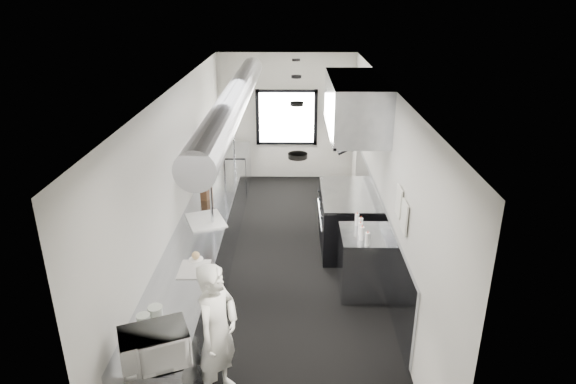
{
  "coord_description": "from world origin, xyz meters",
  "views": [
    {
      "loc": [
        0.17,
        -6.91,
        4.03
      ],
      "look_at": [
        0.09,
        -0.2,
        1.31
      ],
      "focal_mm": 31.3,
      "sensor_mm": 36.0,
      "label": 1
    }
  ],
  "objects_px": {
    "far_work_table": "(232,170)",
    "squeeze_bottle_d": "(361,224)",
    "squeeze_bottle_b": "(362,233)",
    "squeeze_bottle_c": "(360,229)",
    "small_plate": "(196,259)",
    "knife_block": "(206,191)",
    "exhaust_hood": "(355,105)",
    "squeeze_bottle_a": "(367,239)",
    "prep_counter": "(203,254)",
    "pass_shelf": "(212,152)",
    "bottle_station": "(363,262)",
    "plate_stack_b": "(207,146)",
    "squeeze_bottle_e": "(357,220)",
    "microwave": "(154,347)",
    "plate_stack_d": "(219,127)",
    "plate_stack_c": "(211,138)",
    "deli_tub_b": "(155,312)",
    "range": "(346,219)",
    "plate_stack_a": "(202,158)",
    "line_cook": "(218,333)",
    "cutting_board": "(206,220)",
    "deli_tub_a": "(144,319)"
  },
  "relations": [
    {
      "from": "microwave",
      "to": "plate_stack_c",
      "type": "bearing_deg",
      "value": 69.24
    },
    {
      "from": "squeeze_bottle_b",
      "to": "squeeze_bottle_c",
      "type": "distance_m",
      "value": 0.15
    },
    {
      "from": "deli_tub_a",
      "to": "cutting_board",
      "type": "relative_size",
      "value": 0.21
    },
    {
      "from": "exhaust_hood",
      "to": "far_work_table",
      "type": "distance_m",
      "value": 3.88
    },
    {
      "from": "pass_shelf",
      "to": "far_work_table",
      "type": "relative_size",
      "value": 2.5
    },
    {
      "from": "microwave",
      "to": "squeeze_bottle_e",
      "type": "height_order",
      "value": "microwave"
    },
    {
      "from": "small_plate",
      "to": "knife_block",
      "type": "xyz_separation_m",
      "value": [
        -0.19,
        1.99,
        0.12
      ]
    },
    {
      "from": "plate_stack_c",
      "to": "line_cook",
      "type": "bearing_deg",
      "value": -80.91
    },
    {
      "from": "line_cook",
      "to": "cutting_board",
      "type": "distance_m",
      "value": 2.47
    },
    {
      "from": "prep_counter",
      "to": "squeeze_bottle_b",
      "type": "height_order",
      "value": "squeeze_bottle_b"
    },
    {
      "from": "deli_tub_b",
      "to": "knife_block",
      "type": "relative_size",
      "value": 0.58
    },
    {
      "from": "range",
      "to": "knife_block",
      "type": "distance_m",
      "value": 2.35
    },
    {
      "from": "plate_stack_a",
      "to": "squeeze_bottle_c",
      "type": "xyz_separation_m",
      "value": [
        2.27,
        -0.84,
        -0.73
      ]
    },
    {
      "from": "pass_shelf",
      "to": "plate_stack_c",
      "type": "relative_size",
      "value": 8.12
    },
    {
      "from": "microwave",
      "to": "exhaust_hood",
      "type": "bearing_deg",
      "value": 38.92
    },
    {
      "from": "prep_counter",
      "to": "small_plate",
      "type": "xyz_separation_m",
      "value": [
        0.1,
        -0.95,
        0.46
      ]
    },
    {
      "from": "pass_shelf",
      "to": "squeeze_bottle_d",
      "type": "xyz_separation_m",
      "value": [
        2.29,
        -1.6,
        -0.54
      ]
    },
    {
      "from": "prep_counter",
      "to": "squeeze_bottle_e",
      "type": "height_order",
      "value": "squeeze_bottle_e"
    },
    {
      "from": "plate_stack_b",
      "to": "squeeze_bottle_b",
      "type": "height_order",
      "value": "plate_stack_b"
    },
    {
      "from": "range",
      "to": "squeeze_bottle_e",
      "type": "xyz_separation_m",
      "value": [
        0.03,
        -1.13,
        0.52
      ]
    },
    {
      "from": "knife_block",
      "to": "plate_stack_d",
      "type": "xyz_separation_m",
      "value": [
        0.06,
        1.27,
        0.71
      ]
    },
    {
      "from": "squeeze_bottle_b",
      "to": "squeeze_bottle_d",
      "type": "height_order",
      "value": "same"
    },
    {
      "from": "exhaust_hood",
      "to": "knife_block",
      "type": "bearing_deg",
      "value": -176.04
    },
    {
      "from": "plate_stack_a",
      "to": "squeeze_bottle_b",
      "type": "distance_m",
      "value": 2.58
    },
    {
      "from": "range",
      "to": "plate_stack_d",
      "type": "xyz_separation_m",
      "value": [
        -2.21,
        1.11,
        1.27
      ]
    },
    {
      "from": "exhaust_hood",
      "to": "plate_stack_a",
      "type": "relative_size",
      "value": 7.4
    },
    {
      "from": "bottle_station",
      "to": "plate_stack_b",
      "type": "xyz_separation_m",
      "value": [
        -2.37,
        1.44,
        1.27
      ]
    },
    {
      "from": "knife_block",
      "to": "squeeze_bottle_a",
      "type": "height_order",
      "value": "knife_block"
    },
    {
      "from": "knife_block",
      "to": "squeeze_bottle_b",
      "type": "xyz_separation_m",
      "value": [
        2.32,
        -1.42,
        -0.04
      ]
    },
    {
      "from": "exhaust_hood",
      "to": "squeeze_bottle_a",
      "type": "bearing_deg",
      "value": -88.58
    },
    {
      "from": "squeeze_bottle_b",
      "to": "plate_stack_d",
      "type": "bearing_deg",
      "value": 130.03
    },
    {
      "from": "pass_shelf",
      "to": "squeeze_bottle_e",
      "type": "relative_size",
      "value": 17.0
    },
    {
      "from": "exhaust_hood",
      "to": "squeeze_bottle_c",
      "type": "xyz_separation_m",
      "value": [
        -0.01,
        -1.43,
        -1.4
      ]
    },
    {
      "from": "line_cook",
      "to": "squeeze_bottle_d",
      "type": "height_order",
      "value": "line_cook"
    },
    {
      "from": "knife_block",
      "to": "line_cook",
      "type": "bearing_deg",
      "value": -64.55
    },
    {
      "from": "knife_block",
      "to": "plate_stack_c",
      "type": "height_order",
      "value": "plate_stack_c"
    },
    {
      "from": "plate_stack_c",
      "to": "plate_stack_d",
      "type": "distance_m",
      "value": 0.73
    },
    {
      "from": "bottle_station",
      "to": "plate_stack_d",
      "type": "relative_size",
      "value": 2.64
    },
    {
      "from": "deli_tub_b",
      "to": "squeeze_bottle_c",
      "type": "distance_m",
      "value": 3.0
    },
    {
      "from": "plate_stack_b",
      "to": "cutting_board",
      "type": "bearing_deg",
      "value": -84.06
    },
    {
      "from": "deli_tub_a",
      "to": "squeeze_bottle_b",
      "type": "relative_size",
      "value": 0.74
    },
    {
      "from": "pass_shelf",
      "to": "squeeze_bottle_e",
      "type": "distance_m",
      "value": 2.73
    },
    {
      "from": "squeeze_bottle_e",
      "to": "squeeze_bottle_c",
      "type": "bearing_deg",
      "value": -87.92
    },
    {
      "from": "squeeze_bottle_a",
      "to": "plate_stack_c",
      "type": "bearing_deg",
      "value": 137.99
    },
    {
      "from": "deli_tub_b",
      "to": "plate_stack_d",
      "type": "xyz_separation_m",
      "value": [
        0.07,
        4.42,
        0.79
      ]
    },
    {
      "from": "prep_counter",
      "to": "pass_shelf",
      "type": "bearing_deg",
      "value": 91.56
    },
    {
      "from": "pass_shelf",
      "to": "squeeze_bottle_c",
      "type": "relative_size",
      "value": 17.1
    },
    {
      "from": "far_work_table",
      "to": "squeeze_bottle_d",
      "type": "bearing_deg",
      "value": -59.33
    },
    {
      "from": "exhaust_hood",
      "to": "squeeze_bottle_d",
      "type": "height_order",
      "value": "exhaust_hood"
    },
    {
      "from": "exhaust_hood",
      "to": "squeeze_bottle_e",
      "type": "distance_m",
      "value": 1.8
    }
  ]
}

